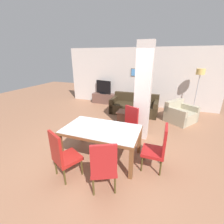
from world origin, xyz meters
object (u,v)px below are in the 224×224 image
tv_stand (104,98)px  tv_screen (103,87)px  bottle (132,111)px  dining_table (102,134)px  dining_chair_head_right (158,147)px  sofa (134,107)px  dining_chair_far_right (129,124)px  coffee_table (128,117)px  floor_lamp (200,77)px  dining_chair_near_left (63,155)px  dining_chair_near_right (104,166)px  armchair (180,114)px

tv_stand → tv_screen: bearing=180.0°
bottle → dining_table: bearing=-97.3°
dining_chair_head_right → tv_screen: size_ratio=1.22×
tv_screen → sofa: bearing=167.2°
dining_table → dining_chair_far_right: (0.43, 0.88, -0.08)m
coffee_table → bottle: bottle is taller
dining_chair_far_right → coffee_table: dining_chair_far_right is taller
tv_stand → floor_lamp: size_ratio=0.62×
dining_chair_head_right → bottle: dining_chair_head_right is taller
dining_chair_far_right → tv_screen: tv_screen is taller
bottle → dining_chair_head_right: bearing=-64.2°
dining_chair_near_left → dining_chair_near_right: same height
dining_table → dining_chair_head_right: bearing=0.0°
sofa → coffee_table: bearing=88.9°
tv_screen → dining_table: bearing=126.0°
dining_chair_head_right → dining_chair_near_left: same height
dining_chair_near_left → floor_lamp: size_ratio=0.55×
dining_chair_far_right → tv_stand: bearing=-30.5°
sofa → tv_stand: bearing=-26.5°
dining_chair_near_right → sofa: bearing=68.8°
floor_lamp → sofa: bearing=-164.2°
dining_chair_far_right → tv_stand: dining_chair_far_right is taller
sofa → bottle: bearing=98.0°
armchair → floor_lamp: bearing=-175.0°
dining_chair_near_left → floor_lamp: (2.91, 4.77, 1.04)m
dining_chair_near_left → dining_chair_far_right: size_ratio=1.00×
armchair → tv_stand: (-3.60, 1.19, -0.02)m
dining_table → armchair: (1.91, 2.93, -0.34)m
armchair → dining_table: bearing=2.6°
armchair → tv_stand: bearing=-72.7°
tv_stand → floor_lamp: bearing=-3.2°
dining_table → tv_screen: 4.46m
dining_chair_head_right → bottle: bearing=25.8°
dining_chair_head_right → dining_chair_near_left: bearing=117.1°
dining_chair_far_right → sofa: size_ratio=0.53×
dining_chair_head_right → armchair: bearing=-12.1°
dining_chair_near_right → armchair: dining_chair_near_right is taller
dining_chair_near_left → armchair: size_ratio=0.82×
dining_chair_near_left → dining_chair_head_right: bearing=53.4°
dining_chair_near_left → coffee_table: size_ratio=1.34×
dining_chair_near_left → bottle: (0.70, 2.97, -0.03)m
floor_lamp → dining_chair_near_right: bearing=-113.1°
dining_chair_head_right → dining_chair_far_right: size_ratio=1.00×
dining_chair_head_right → tv_screen: tv_screen is taller
dining_table → tv_stand: dining_table is taller
dining_table → sofa: (0.11, 3.23, -0.34)m
dining_table → dining_chair_near_right: 1.00m
dining_table → coffee_table: size_ratio=2.27×
dining_chair_near_right → tv_stand: dining_chair_near_right is taller
armchair → dining_chair_head_right: bearing=23.6°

